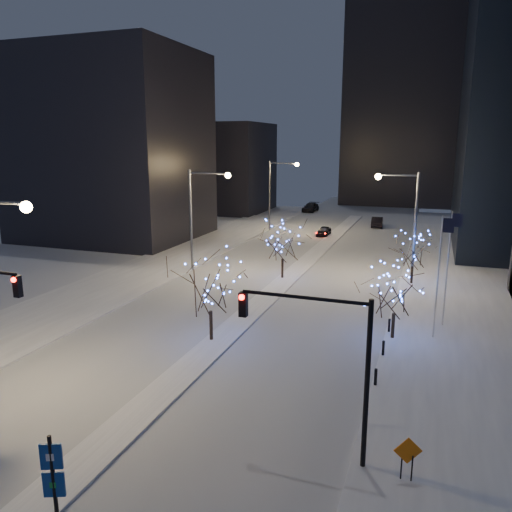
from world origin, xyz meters
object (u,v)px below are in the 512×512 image
at_px(street_lamp_w_far, 277,186).
at_px(holiday_tree_plaza_far, 414,250).
at_px(car_near, 324,231).
at_px(holiday_tree_median_far, 283,241).
at_px(construction_sign, 408,455).
at_px(street_lamp_east, 405,212).
at_px(car_mid, 377,222).
at_px(holiday_tree_median_near, 210,285).
at_px(car_far, 311,207).
at_px(street_lamp_w_mid, 200,206).
at_px(traffic_signal_east, 327,351).
at_px(wayfinding_sign, 53,478).
at_px(holiday_tree_plaza_near, 395,292).

relative_size(street_lamp_w_far, holiday_tree_plaza_far, 1.94).
xyz_separation_m(car_near, holiday_tree_median_far, (1.00, -23.31, 3.00)).
xyz_separation_m(street_lamp_w_far, holiday_tree_median_far, (8.44, -25.18, -2.85)).
xyz_separation_m(holiday_tree_plaza_far, construction_sign, (1.10, -28.24, -1.96)).
bearing_deg(street_lamp_east, car_mid, 100.26).
distance_m(car_mid, holiday_tree_median_near, 49.88).
height_order(street_lamp_east, car_far, street_lamp_east).
relative_size(street_lamp_w_mid, holiday_tree_median_far, 1.81).
height_order(street_lamp_east, traffic_signal_east, street_lamp_east).
height_order(street_lamp_w_far, car_far, street_lamp_w_far).
bearing_deg(wayfinding_sign, holiday_tree_median_near, 75.25).
bearing_deg(construction_sign, car_mid, 79.14).
height_order(holiday_tree_median_near, construction_sign, holiday_tree_median_near).
height_order(car_near, holiday_tree_median_near, holiday_tree_median_near).
xyz_separation_m(street_lamp_east, holiday_tree_plaza_near, (0.42, -14.98, -3.20)).
relative_size(street_lamp_w_far, street_lamp_east, 1.00).
bearing_deg(holiday_tree_plaza_near, car_near, 108.87).
xyz_separation_m(street_lamp_w_far, holiday_tree_plaza_near, (19.44, -36.98, -3.25)).
distance_m(car_far, wayfinding_sign, 80.44).
bearing_deg(street_lamp_east, construction_sign, -85.96).
height_order(street_lamp_east, wayfinding_sign, street_lamp_east).
height_order(street_lamp_w_far, car_mid, street_lamp_w_far).
bearing_deg(street_lamp_w_mid, holiday_tree_median_near, -62.51).
distance_m(street_lamp_w_mid, holiday_tree_plaza_near, 23.06).
bearing_deg(car_far, holiday_tree_median_far, -77.34).
bearing_deg(street_lamp_east, wayfinding_sign, -102.94).
height_order(street_lamp_w_far, construction_sign, street_lamp_w_far).
distance_m(street_lamp_east, holiday_tree_plaza_near, 15.32).
distance_m(traffic_signal_east, wayfinding_sign, 10.28).
relative_size(holiday_tree_median_far, holiday_tree_plaza_near, 1.09).
xyz_separation_m(traffic_signal_east, car_near, (-10.44, 49.13, -4.11)).
height_order(car_mid, holiday_tree_median_far, holiday_tree_median_far).
bearing_deg(traffic_signal_east, car_far, 103.86).
relative_size(street_lamp_w_far, car_far, 1.84).
height_order(holiday_tree_plaza_near, construction_sign, holiday_tree_plaza_near).
bearing_deg(street_lamp_w_mid, holiday_tree_median_far, -1.24).
xyz_separation_m(street_lamp_w_mid, street_lamp_east, (19.02, 3.00, -0.05)).
relative_size(street_lamp_east, construction_sign, 5.63).
xyz_separation_m(street_lamp_east, holiday_tree_median_near, (-10.58, -19.22, -2.67)).
relative_size(holiday_tree_plaza_near, holiday_tree_plaza_far, 0.99).
bearing_deg(street_lamp_east, holiday_tree_plaza_far, -48.24).
relative_size(street_lamp_w_far, car_mid, 2.15).
relative_size(street_lamp_w_far, traffic_signal_east, 1.43).
bearing_deg(holiday_tree_plaza_near, street_lamp_east, 91.59).
height_order(car_near, car_mid, car_mid).
bearing_deg(holiday_tree_plaza_near, street_lamp_w_mid, 148.35).
bearing_deg(car_far, holiday_tree_plaza_far, -63.49).
distance_m(street_lamp_w_mid, holiday_tree_plaza_far, 20.35).
bearing_deg(street_lamp_w_mid, holiday_tree_plaza_near, -31.65).
distance_m(holiday_tree_median_far, holiday_tree_plaza_near, 16.13).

